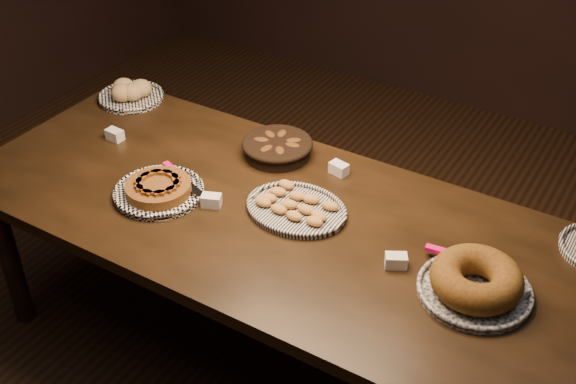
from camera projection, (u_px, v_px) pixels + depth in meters
The scene contains 8 objects.
ground at pixel (279, 358), 2.99m from camera, with size 5.00×5.00×0.00m, color black.
buffet_table at pixel (278, 230), 2.60m from camera, with size 2.40×1.00×0.75m.
apple_tart_plate at pixel (159, 190), 2.64m from camera, with size 0.33×0.33×0.06m.
madeleine_platter at pixel (296, 208), 2.55m from camera, with size 0.37×0.30×0.04m.
bundt_cake_plate at pixel (476, 282), 2.20m from camera, with size 0.38×0.36×0.11m.
croissant_basket at pixel (277, 147), 2.85m from camera, with size 0.34×0.34×0.07m.
bread_roll_plate at pixel (130, 93), 3.23m from camera, with size 0.29×0.29×0.09m.
tent_cards at pixel (302, 205), 2.56m from camera, with size 1.76×0.49×0.04m.
Camera 1 is at (1.10, -1.72, 2.29)m, focal length 45.00 mm.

